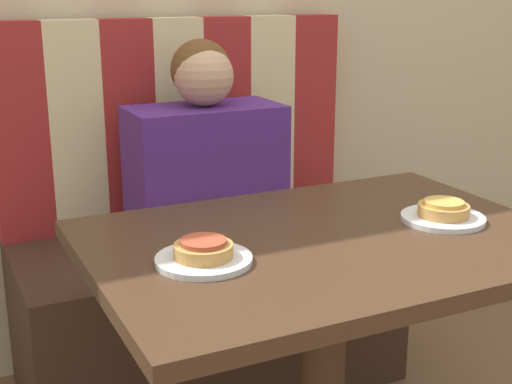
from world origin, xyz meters
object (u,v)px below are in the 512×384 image
(pizza_left, at_px, (203,249))
(pizza_right, at_px, (444,209))
(plate_left, at_px, (204,260))
(person, at_px, (205,154))
(plate_right, at_px, (443,218))

(pizza_left, distance_m, pizza_right, 0.57)
(plate_left, distance_m, pizza_right, 0.57)
(person, xyz_separation_m, plate_left, (-0.29, -0.70, -0.03))
(plate_right, height_order, pizza_left, pizza_left)
(pizza_left, xyz_separation_m, pizza_right, (0.57, 0.00, 0.00))
(pizza_left, relative_size, pizza_right, 1.00)
(person, distance_m, plate_right, 0.76)
(plate_right, height_order, pizza_right, pizza_right)
(plate_left, bearing_deg, pizza_right, -0.00)
(plate_left, xyz_separation_m, pizza_left, (-0.00, -0.00, 0.02))
(plate_left, distance_m, plate_right, 0.57)
(pizza_left, bearing_deg, plate_left, 3.58)
(plate_right, bearing_deg, person, 112.15)
(plate_left, height_order, pizza_right, pizza_right)
(plate_right, bearing_deg, plate_left, 180.00)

